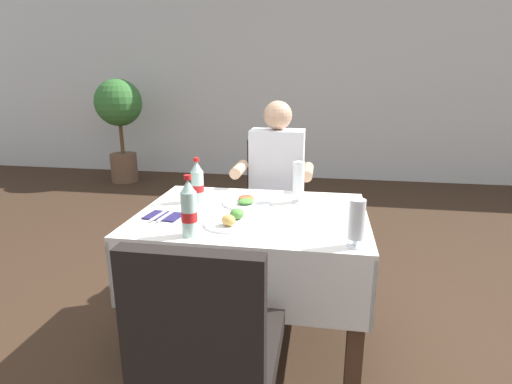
{
  "coord_description": "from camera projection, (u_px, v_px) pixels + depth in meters",
  "views": [
    {
      "loc": [
        0.47,
        -1.93,
        1.42
      ],
      "look_at": [
        0.12,
        0.12,
        0.83
      ],
      "focal_mm": 28.86,
      "sensor_mm": 36.0,
      "label": 1
    }
  ],
  "objects": [
    {
      "name": "seated_diner_far",
      "position": [
        276.0,
        184.0,
        2.77
      ],
      "size": [
        0.5,
        0.46,
        1.26
      ],
      "color": "#282D42",
      "rests_on": "ground"
    },
    {
      "name": "ground_plane",
      "position": [
        231.0,
        339.0,
        2.29
      ],
      "size": [
        11.0,
        11.0,
        0.0
      ],
      "primitive_type": "plane",
      "color": "#382619"
    },
    {
      "name": "beer_glass_left",
      "position": [
        356.0,
        222.0,
        1.64
      ],
      "size": [
        0.07,
        0.07,
        0.2
      ],
      "color": "white",
      "rests_on": "main_dining_table"
    },
    {
      "name": "beer_glass_middle",
      "position": [
        299.0,
        182.0,
        2.22
      ],
      "size": [
        0.07,
        0.07,
        0.23
      ],
      "color": "white",
      "rests_on": "main_dining_table"
    },
    {
      "name": "cola_bottle_primary",
      "position": [
        197.0,
        183.0,
        2.23
      ],
      "size": [
        0.07,
        0.07,
        0.25
      ],
      "color": "silver",
      "rests_on": "main_dining_table"
    },
    {
      "name": "chair_far_diner_seat",
      "position": [
        273.0,
        201.0,
        2.92
      ],
      "size": [
        0.44,
        0.5,
        0.97
      ],
      "color": "black",
      "rests_on": "ground"
    },
    {
      "name": "plate_near_camera",
      "position": [
        231.0,
        221.0,
        1.91
      ],
      "size": [
        0.24,
        0.24,
        0.06
      ],
      "color": "white",
      "rests_on": "main_dining_table"
    },
    {
      "name": "chair_near_camera_side",
      "position": [
        209.0,
        348.0,
        1.35
      ],
      "size": [
        0.44,
        0.5,
        0.97
      ],
      "color": "black",
      "rests_on": "ground"
    },
    {
      "name": "back_wall",
      "position": [
        293.0,
        71.0,
        5.61
      ],
      "size": [
        11.0,
        0.12,
        2.95
      ],
      "primitive_type": "cube",
      "color": "silver",
      "rests_on": "ground"
    },
    {
      "name": "main_dining_table",
      "position": [
        253.0,
        244.0,
        2.13
      ],
      "size": [
        1.14,
        0.87,
        0.75
      ],
      "color": "white",
      "rests_on": "ground"
    },
    {
      "name": "potted_plant_corner",
      "position": [
        119.0,
        114.0,
        5.45
      ],
      "size": [
        0.61,
        0.61,
        1.38
      ],
      "color": "brown",
      "rests_on": "ground"
    },
    {
      "name": "cola_bottle_secondary",
      "position": [
        189.0,
        210.0,
        1.75
      ],
      "size": [
        0.07,
        0.07,
        0.27
      ],
      "color": "silver",
      "rests_on": "main_dining_table"
    },
    {
      "name": "plate_far_diner",
      "position": [
        246.0,
        202.0,
        2.22
      ],
      "size": [
        0.26,
        0.26,
        0.04
      ],
      "color": "white",
      "rests_on": "main_dining_table"
    },
    {
      "name": "napkin_cutlery_set",
      "position": [
        164.0,
        216.0,
        2.02
      ],
      "size": [
        0.18,
        0.19,
        0.01
      ],
      "color": "#231E4C",
      "rests_on": "main_dining_table"
    }
  ]
}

